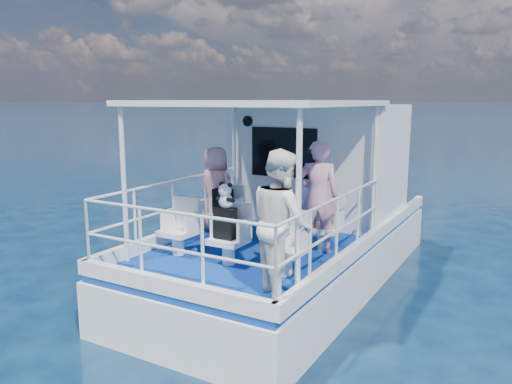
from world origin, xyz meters
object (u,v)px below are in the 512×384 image
backpack_center (225,223)px  passenger_stbd_aft (281,222)px  panda (226,195)px  passenger_port_fwd (216,189)px

backpack_center → passenger_stbd_aft: bearing=-24.8°
backpack_center → panda: size_ratio=1.23×
passenger_port_fwd → panda: 1.90m
passenger_port_fwd → panda: passenger_port_fwd is taller
passenger_stbd_aft → backpack_center: size_ratio=3.96×
backpack_center → panda: bearing=20.6°
passenger_port_fwd → backpack_center: bearing=134.1°
passenger_stbd_aft → panda: size_ratio=4.88×
passenger_stbd_aft → panda: (-1.13, 0.53, 0.13)m
backpack_center → panda: (0.01, 0.00, 0.40)m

